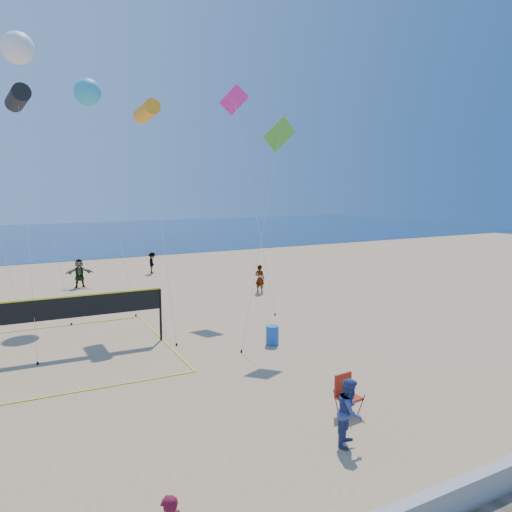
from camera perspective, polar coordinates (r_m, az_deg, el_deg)
ground at (r=12.32m, az=-0.79°, el=-24.10°), size 120.00×120.00×0.00m
ocean at (r=71.70m, az=-24.78°, el=1.94°), size 140.00×50.00×0.03m
bystander_a at (r=13.48m, az=10.67°, el=-17.07°), size 1.07×1.04×1.74m
far_person_1 at (r=34.62m, az=-19.53°, el=-1.88°), size 1.79×0.78×1.87m
far_person_2 at (r=31.05m, az=0.44°, el=-2.62°), size 0.69×0.76×1.75m
far_person_4 at (r=38.71m, az=-11.77°, el=-0.79°), size 0.95×1.19×1.61m
camp_chair at (r=15.14m, az=10.26°, el=-15.03°), size 0.68×0.82×1.30m
trash_barrel at (r=21.06m, az=1.87°, el=-9.04°), size 0.68×0.68×0.80m
volleyball_net at (r=21.04m, az=-22.06°, el=-6.34°), size 8.97×8.83×2.30m
kite_1 at (r=25.99m, az=-25.57°, el=15.96°), size 1.04×7.23×11.07m
kite_2 at (r=26.24m, az=-12.38°, el=15.82°), size 1.25×6.80×10.77m
kite_4 at (r=22.18m, az=2.45°, el=12.45°), size 3.76×2.17×9.59m
kite_5 at (r=28.84m, az=-2.27°, el=16.17°), size 1.41×4.93×12.20m
kite_6 at (r=29.58m, az=-25.58°, el=20.64°), size 2.17×5.09×14.24m
kite_7 at (r=29.75m, az=-18.70°, el=17.32°), size 2.00×5.07×12.34m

